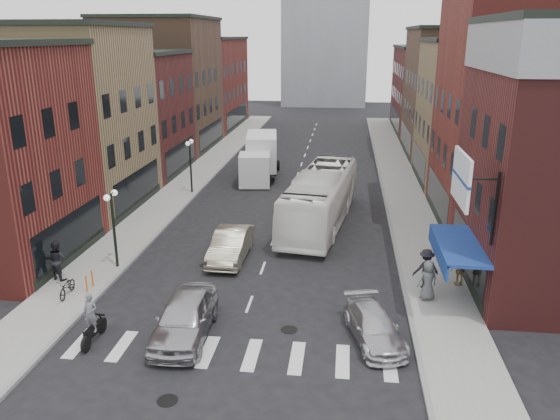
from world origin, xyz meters
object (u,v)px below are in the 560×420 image
object	(u,v)px
sedan_left_near	(185,317)
ped_left_solo	(57,260)
sedan_left_far	(231,245)
curb_car	(374,326)
bike_rack	(89,281)
ped_right_a	(426,269)
ped_right_b	(460,270)
streetlamp_far	(190,156)
motorcycle_rider	(92,320)
box_truck	(260,158)
parked_bicycle	(67,287)
ped_right_c	(428,280)
transit_bus	(321,198)
streetlamp_near	(113,215)
billboard_sign	(463,180)

from	to	relation	value
sedan_left_near	ped_left_solo	world-z (taller)	ped_left_solo
sedan_left_far	curb_car	xyz separation A→B (m)	(7.27, -7.39, -0.19)
bike_rack	ped_left_solo	distance (m)	2.27
sedan_left_near	curb_car	distance (m)	7.47
ped_right_a	ped_right_b	xyz separation A→B (m)	(1.65, 0.45, -0.17)
streetlamp_far	motorcycle_rider	xyz separation A→B (m)	(1.92, -20.87, -1.93)
box_truck	parked_bicycle	bearing A→B (deg)	-110.54
sedan_left_near	ped_right_c	bearing A→B (deg)	20.72
motorcycle_rider	ped_left_solo	bearing A→B (deg)	133.56
ped_right_b	ped_left_solo	bearing A→B (deg)	-6.50
motorcycle_rider	ped_right_b	bearing A→B (deg)	28.42
parked_bicycle	ped_right_b	xyz separation A→B (m)	(17.90, 3.27, 0.36)
ped_left_solo	transit_bus	bearing A→B (deg)	-120.48
sedan_left_near	sedan_left_far	xyz separation A→B (m)	(0.17, 7.98, -0.05)
sedan_left_near	ped_right_b	xyz separation A→B (m)	(11.65, 5.82, 0.08)
streetlamp_near	ped_right_c	bearing A→B (deg)	-6.80
parked_bicycle	motorcycle_rider	bearing A→B (deg)	-55.91
billboard_sign	sedan_left_far	size ratio (longest dim) A/B	0.76
streetlamp_far	curb_car	bearing A→B (deg)	-56.59
bike_rack	sedan_left_near	world-z (taller)	sedan_left_near
billboard_sign	curb_car	xyz separation A→B (m)	(-3.19, -1.89, -5.52)
sedan_left_near	bike_rack	bearing A→B (deg)	147.36
motorcycle_rider	sedan_left_far	world-z (taller)	motorcycle_rider
ped_left_solo	sedan_left_far	bearing A→B (deg)	-133.87
billboard_sign	streetlamp_near	size ratio (longest dim) A/B	0.90
bike_rack	streetlamp_near	bearing A→B (deg)	85.76
streetlamp_far	transit_bus	bearing A→B (deg)	-29.83
sedan_left_near	parked_bicycle	distance (m)	6.76
streetlamp_near	parked_bicycle	bearing A→B (deg)	-104.69
motorcycle_rider	sedan_left_near	size ratio (longest dim) A/B	0.42
billboard_sign	motorcycle_rider	xyz separation A→B (m)	(-14.07, -3.37, -5.15)
ped_right_b	streetlamp_far	bearing A→B (deg)	-51.16
billboard_sign	motorcycle_rider	world-z (taller)	billboard_sign
streetlamp_near	billboard_sign	bearing A→B (deg)	-12.35
sedan_left_near	curb_car	xyz separation A→B (m)	(7.44, 0.59, -0.25)
sedan_left_far	streetlamp_far	bearing A→B (deg)	115.38
streetlamp_far	ped_right_c	bearing A→B (deg)	-46.00
streetlamp_near	parked_bicycle	distance (m)	4.25
sedan_left_far	curb_car	world-z (taller)	sedan_left_far
sedan_left_far	ped_left_solo	distance (m)	8.61
curb_car	sedan_left_far	bearing A→B (deg)	119.56
streetlamp_near	box_truck	xyz separation A→B (m)	(4.35, 19.52, -1.17)
transit_bus	parked_bicycle	xyz separation A→B (m)	(-10.88, -11.72, -1.15)
billboard_sign	box_truck	world-z (taller)	billboard_sign
ped_right_a	parked_bicycle	bearing A→B (deg)	-5.32
curb_car	motorcycle_rider	bearing A→B (deg)	172.74
box_truck	sedan_left_near	xyz separation A→B (m)	(1.00, -25.50, -0.89)
billboard_sign	sedan_left_near	bearing A→B (deg)	-166.85
curb_car	ped_left_solo	world-z (taller)	ped_left_solo
ped_right_c	bike_rack	bearing A→B (deg)	-18.26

